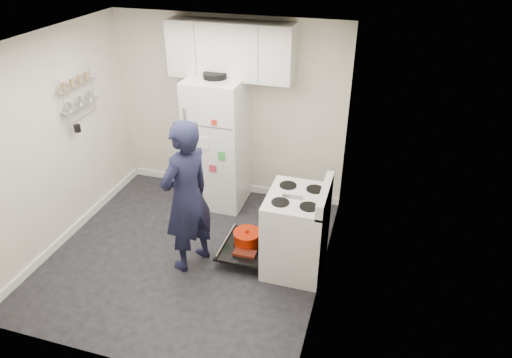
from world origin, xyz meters
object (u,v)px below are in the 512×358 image
(electric_range, at_px, (295,232))
(open_oven_door, at_px, (246,242))
(person, at_px, (187,197))
(refrigerator, at_px, (218,143))

(electric_range, relative_size, open_oven_door, 1.57)
(open_oven_door, xyz_separation_m, person, (-0.57, -0.31, 0.70))
(refrigerator, bearing_deg, open_oven_door, -55.98)
(electric_range, distance_m, person, 1.26)
(electric_range, height_order, open_oven_door, electric_range)
(open_oven_door, distance_m, refrigerator, 1.48)
(electric_range, xyz_separation_m, person, (-1.15, -0.29, 0.43))
(open_oven_door, bearing_deg, person, -151.96)
(electric_range, relative_size, person, 0.61)
(refrigerator, bearing_deg, electric_range, -39.98)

